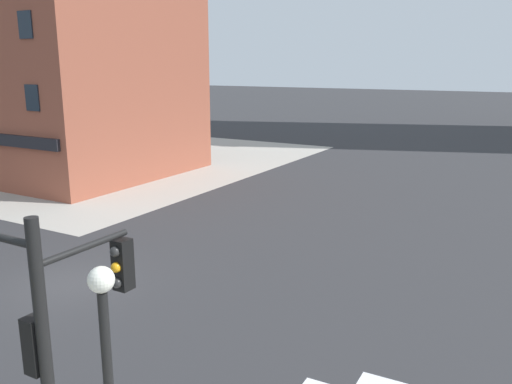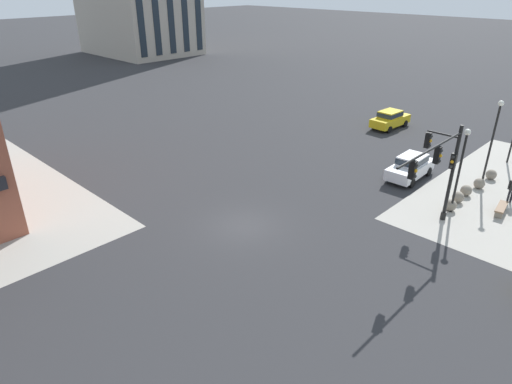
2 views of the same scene
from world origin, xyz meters
The scene contains 3 objects.
ground_plane centered at (0.00, 0.00, 0.00)m, with size 320.00×320.00×0.00m, color #2D2D30.
sidewalk_far_corner centered at (-20.00, 20.00, 0.00)m, with size 32.00×32.00×0.02m, color #A8A399.
storefront_block_near_corner centered at (-18.79, 15.11, 8.30)m, with size 19.97×14.62×16.59m.
Camera 1 is at (15.01, -12.57, 7.86)m, focal length 37.54 mm.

